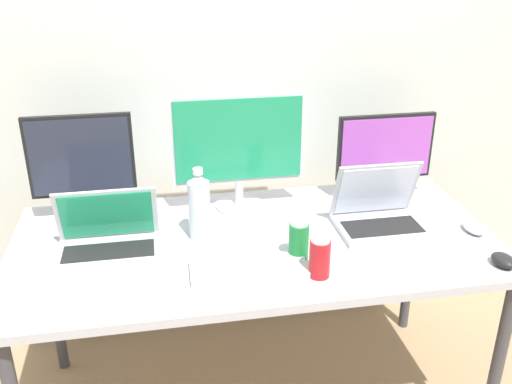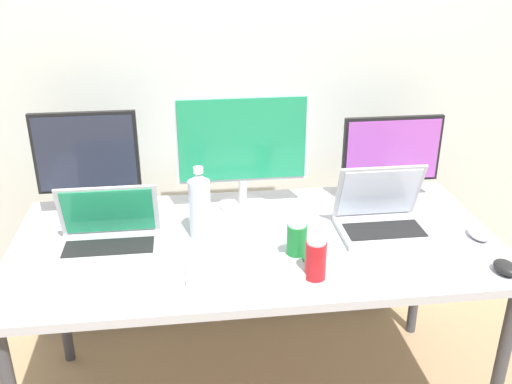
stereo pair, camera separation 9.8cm
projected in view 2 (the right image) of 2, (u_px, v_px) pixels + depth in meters
The scene contains 13 objects.
wall_back at pixel (238, 48), 2.31m from camera, with size 7.00×0.08×2.60m, color silver.
work_desk at pixel (256, 253), 2.02m from camera, with size 1.69×0.82×0.74m.
monitor_left at pixel (87, 163), 2.10m from camera, with size 0.38×0.21×0.40m.
monitor_center at pixel (242, 146), 2.14m from camera, with size 0.50×0.19×0.45m.
monitor_right at pixel (391, 157), 2.24m from camera, with size 0.39×0.19×0.34m.
laptop_silver at pixel (109, 233), 1.93m from camera, with size 0.34×0.21×0.21m.
laptop_secondary at pixel (381, 216), 2.04m from camera, with size 0.31×0.24×0.24m.
keyboard_main at pixel (245, 268), 1.80m from camera, with size 0.37×0.14×0.02m, color #B2B2B7.
mouse_by_keyboard at pixel (478, 233), 2.00m from camera, with size 0.06×0.11×0.03m, color silver.
mouse_by_laptop at pixel (505, 267), 1.79m from camera, with size 0.07×0.09×0.04m, color black.
water_bottle at pixel (200, 205), 1.97m from camera, with size 0.08×0.08×0.26m.
soda_can_near_keyboard at pixel (297, 242), 1.85m from camera, with size 0.07×0.07×0.13m.
soda_can_by_laptop at pixel (316, 260), 1.75m from camera, with size 0.07×0.07×0.13m.
Camera 2 is at (-0.22, -1.74, 1.70)m, focal length 40.00 mm.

